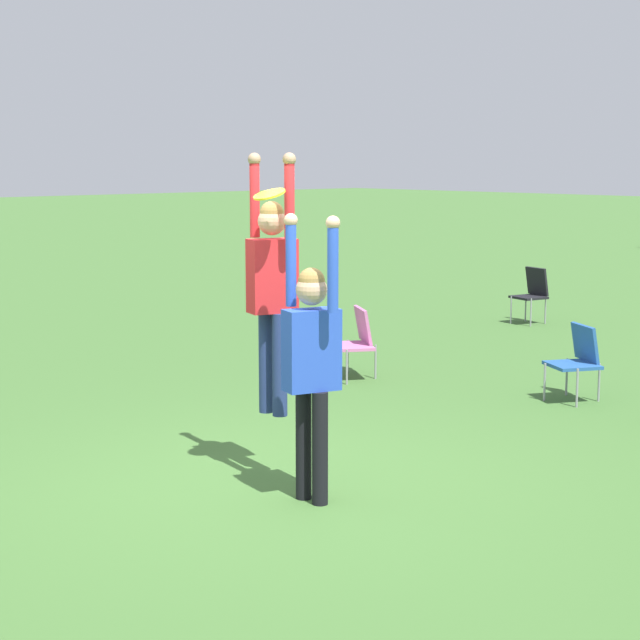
% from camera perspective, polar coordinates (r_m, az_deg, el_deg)
% --- Properties ---
extents(ground_plane, '(120.00, 120.00, 0.00)m').
position_cam_1_polar(ground_plane, '(8.60, -2.50, -8.68)').
color(ground_plane, '#3D662D').
extents(person_jumping, '(0.53, 0.42, 2.09)m').
position_cam_1_polar(person_jumping, '(8.48, -2.56, 2.25)').
color(person_jumping, navy).
rests_on(person_jumping, ground_plane).
extents(person_defending, '(0.56, 0.45, 2.16)m').
position_cam_1_polar(person_defending, '(7.88, -0.45, -1.69)').
color(person_defending, black).
rests_on(person_defending, ground_plane).
extents(frisbee, '(0.25, 0.24, 0.09)m').
position_cam_1_polar(frisbee, '(8.10, -2.72, 6.72)').
color(frisbee, yellow).
extents(camping_chair_0, '(0.76, 0.83, 0.82)m').
position_cam_1_polar(camping_chair_0, '(12.53, 1.81, -0.98)').
color(camping_chair_0, gray).
rests_on(camping_chair_0, ground_plane).
extents(camping_chair_1, '(0.64, 0.70, 0.80)m').
position_cam_1_polar(camping_chair_1, '(11.68, 13.58, -1.91)').
color(camping_chair_1, gray).
rests_on(camping_chair_1, ground_plane).
extents(camping_chair_2, '(0.53, 0.57, 0.87)m').
position_cam_1_polar(camping_chair_2, '(16.98, 11.26, 1.55)').
color(camping_chair_2, gray).
rests_on(camping_chair_2, ground_plane).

